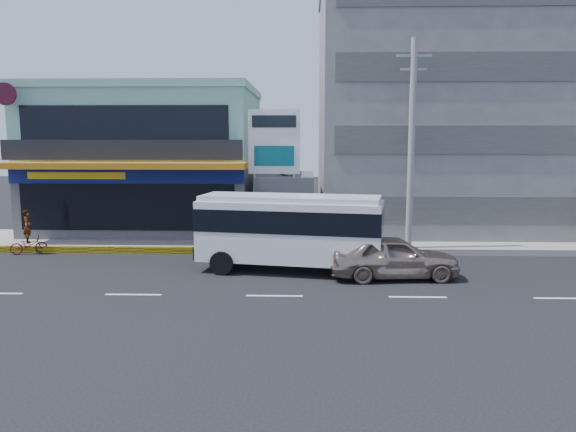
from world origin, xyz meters
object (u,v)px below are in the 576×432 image
at_px(concrete_building, 456,112).
at_px(minibus, 290,226).
at_px(utility_pole_near, 411,145).
at_px(satellite_dish, 285,174).
at_px(shop_building, 152,163).
at_px(sedan, 393,257).
at_px(motorcycle_rider, 28,239).
at_px(billboard, 274,149).

xyz_separation_m(concrete_building, minibus, (-9.55, -11.29, -5.11)).
bearing_deg(utility_pole_near, satellite_dish, 149.04).
relative_size(utility_pole_near, minibus, 1.27).
xyz_separation_m(shop_building, sedan, (12.55, -11.28, -3.14)).
relative_size(shop_building, minibus, 1.58).
bearing_deg(minibus, sedan, -14.18).
bearing_deg(sedan, concrete_building, -28.55).
bearing_deg(shop_building, satellite_dish, -20.21).
bearing_deg(satellite_dish, utility_pole_near, -30.96).
distance_m(concrete_building, minibus, 15.65).
relative_size(minibus, motorcycle_rider, 3.71).
xyz_separation_m(concrete_building, billboard, (-10.50, -5.80, -2.07)).
bearing_deg(satellite_dish, minibus, -86.49).
height_order(concrete_building, utility_pole_near, concrete_building).
bearing_deg(sedan, minibus, 71.11).
bearing_deg(billboard, concrete_building, 28.92).
distance_m(billboard, utility_pole_near, 6.75).
distance_m(satellite_dish, minibus, 7.50).
relative_size(shop_building, utility_pole_near, 1.24).
xyz_separation_m(utility_pole_near, motorcycle_rider, (-18.11, -0.60, -4.45)).
bearing_deg(satellite_dish, billboard, -105.52).
height_order(satellite_dish, utility_pole_near, utility_pole_near).
bearing_deg(concrete_building, sedan, -113.84).
height_order(billboard, sedan, billboard).
height_order(satellite_dish, minibus, satellite_dish).
height_order(shop_building, concrete_building, concrete_building).
distance_m(utility_pole_near, motorcycle_rider, 18.66).
height_order(satellite_dish, motorcycle_rider, satellite_dish).
relative_size(utility_pole_near, sedan, 1.98).
height_order(shop_building, motorcycle_rider, shop_building).
distance_m(shop_building, motorcycle_rider, 8.88).
relative_size(billboard, minibus, 0.88).
distance_m(minibus, sedan, 4.36).
height_order(minibus, sedan, minibus).
xyz_separation_m(shop_building, concrete_building, (18.00, 1.05, 3.00)).
height_order(utility_pole_near, motorcycle_rider, utility_pole_near).
height_order(sedan, motorcycle_rider, motorcycle_rider).
xyz_separation_m(shop_building, billboard, (7.50, -4.75, 0.93)).
xyz_separation_m(shop_building, minibus, (8.45, -10.24, -2.11)).
height_order(concrete_building, motorcycle_rider, concrete_building).
relative_size(concrete_building, minibus, 2.03).
distance_m(satellite_dish, utility_pole_near, 7.17).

